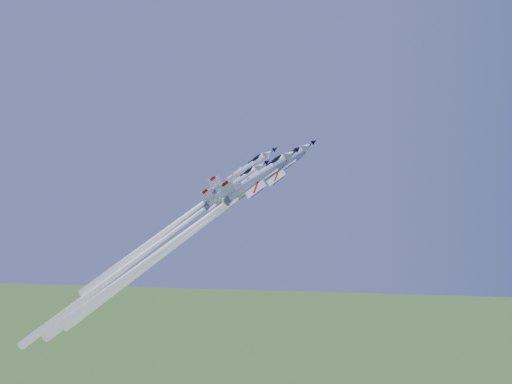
# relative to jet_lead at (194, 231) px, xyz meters

# --- Properties ---
(jet_lead) EXTENTS (41.55, 15.19, 39.02)m
(jet_lead) POSITION_rel_jet_lead_xyz_m (0.00, 0.00, 0.00)
(jet_lead) COLOR white
(jet_left) EXTENTS (33.32, 11.48, 30.79)m
(jet_left) POSITION_rel_jet_lead_xyz_m (-2.34, 1.37, 2.13)
(jet_left) COLOR white
(jet_right) EXTENTS (38.01, 13.57, 35.47)m
(jet_right) POSITION_rel_jet_lead_xyz_m (-0.53, -10.92, 0.46)
(jet_right) COLOR white
(jet_slot) EXTENTS (40.51, 15.00, 38.18)m
(jet_slot) POSITION_rel_jet_lead_xyz_m (-7.60, -2.80, -3.13)
(jet_slot) COLOR white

